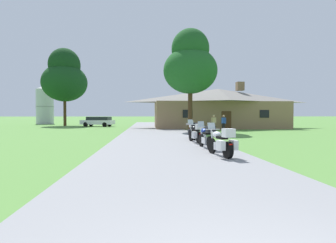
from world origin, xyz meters
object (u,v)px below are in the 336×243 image
(bystander_tan_shirt_beside_signpost, at_px, (214,122))
(parked_white_suv_far_left, at_px, (98,121))
(bystander_blue_shirt_near_lodge, at_px, (224,123))
(tree_left_far, at_px, (65,77))
(metal_silo_distant, at_px, (45,105))
(motorcycle_white_farthest_in_row, at_px, (193,131))
(motorcycle_white_nearest_to_camera, at_px, (222,143))
(tree_by_lodge_front, at_px, (190,64))
(motorcycle_black_third_in_row, at_px, (196,133))
(motorcycle_blue_second_in_row, at_px, (206,137))

(bystander_tan_shirt_beside_signpost, bearing_deg, parked_white_suv_far_left, -51.93)
(bystander_blue_shirt_near_lodge, relative_size, parked_white_suv_far_left, 0.34)
(tree_left_far, xyz_separation_m, metal_silo_distant, (-6.16, 8.84, -3.83))
(motorcycle_white_farthest_in_row, bearing_deg, bystander_tan_shirt_beside_signpost, 68.04)
(motorcycle_white_nearest_to_camera, relative_size, motorcycle_white_farthest_in_row, 1.00)
(tree_left_far, bearing_deg, motorcycle_white_farthest_in_row, -57.96)
(parked_white_suv_far_left, bearing_deg, motorcycle_white_nearest_to_camera, -146.91)
(tree_by_lodge_front, height_order, parked_white_suv_far_left, tree_by_lodge_front)
(motorcycle_black_third_in_row, distance_m, metal_silo_distant, 42.11)
(bystander_tan_shirt_beside_signpost, relative_size, tree_by_lodge_front, 0.17)
(motorcycle_white_farthest_in_row, height_order, tree_left_far, tree_left_far)
(motorcycle_black_third_in_row, relative_size, bystander_tan_shirt_beside_signpost, 1.23)
(bystander_blue_shirt_near_lodge, relative_size, tree_left_far, 0.14)
(parked_white_suv_far_left, bearing_deg, tree_left_far, 73.27)
(motorcycle_white_farthest_in_row, bearing_deg, bystander_blue_shirt_near_lodge, 60.97)
(bystander_blue_shirt_near_lodge, relative_size, metal_silo_distant, 0.23)
(parked_white_suv_far_left, bearing_deg, metal_silo_distant, 58.31)
(bystander_tan_shirt_beside_signpost, bearing_deg, metal_silo_distant, -54.30)
(motorcycle_white_nearest_to_camera, bearing_deg, motorcycle_white_farthest_in_row, 78.70)
(motorcycle_white_nearest_to_camera, relative_size, motorcycle_blue_second_in_row, 0.99)
(motorcycle_white_farthest_in_row, bearing_deg, motorcycle_blue_second_in_row, -92.13)
(motorcycle_white_farthest_in_row, height_order, bystander_tan_shirt_beside_signpost, bystander_tan_shirt_beside_signpost)
(motorcycle_white_farthest_in_row, height_order, parked_white_suv_far_left, parked_white_suv_far_left)
(bystander_tan_shirt_beside_signpost, bearing_deg, motorcycle_white_farthest_in_row, 57.37)
(motorcycle_blue_second_in_row, xyz_separation_m, motorcycle_white_farthest_in_row, (0.18, 5.06, -0.01))
(motorcycle_white_nearest_to_camera, bearing_deg, metal_silo_distant, 107.31)
(tree_by_lodge_front, bearing_deg, motorcycle_white_farthest_in_row, -98.07)
(motorcycle_white_farthest_in_row, bearing_deg, tree_left_far, 121.93)
(bystander_tan_shirt_beside_signpost, xyz_separation_m, tree_left_far, (-19.41, 15.44, 6.46))
(motorcycle_white_farthest_in_row, relative_size, tree_by_lodge_front, 0.21)
(motorcycle_black_third_in_row, distance_m, tree_by_lodge_front, 12.54)
(motorcycle_black_third_in_row, relative_size, motorcycle_white_farthest_in_row, 1.00)
(tree_by_lodge_front, relative_size, parked_white_suv_far_left, 2.06)
(motorcycle_blue_second_in_row, xyz_separation_m, bystander_blue_shirt_near_lodge, (4.59, 13.04, 0.31))
(motorcycle_white_nearest_to_camera, distance_m, metal_silo_distant, 46.80)
(motorcycle_white_farthest_in_row, relative_size, bystander_tan_shirt_beside_signpost, 1.23)
(motorcycle_white_farthest_in_row, bearing_deg, tree_by_lodge_front, 81.81)
(motorcycle_black_third_in_row, distance_m, bystander_tan_shirt_beside_signpost, 12.40)
(bystander_blue_shirt_near_lodge, distance_m, bystander_tan_shirt_beside_signpost, 1.62)
(metal_silo_distant, bearing_deg, tree_by_lodge_front, -47.53)
(tree_by_lodge_front, bearing_deg, bystander_tan_shirt_beside_signpost, 18.09)
(motorcycle_white_nearest_to_camera, relative_size, parked_white_suv_far_left, 0.42)
(motorcycle_white_farthest_in_row, height_order, tree_by_lodge_front, tree_by_lodge_front)
(motorcycle_white_nearest_to_camera, relative_size, tree_by_lodge_front, 0.20)
(bystander_blue_shirt_near_lodge, xyz_separation_m, parked_white_suv_far_left, (-14.42, 13.56, -0.15))
(tree_left_far, distance_m, metal_silo_distant, 11.43)
(motorcycle_black_third_in_row, relative_size, metal_silo_distant, 0.29)
(motorcycle_white_nearest_to_camera, distance_m, tree_left_far, 36.68)
(motorcycle_white_nearest_to_camera, xyz_separation_m, bystander_blue_shirt_near_lodge, (4.55, 15.62, 0.32))
(bystander_tan_shirt_beside_signpost, bearing_deg, motorcycle_black_third_in_row, 60.54)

